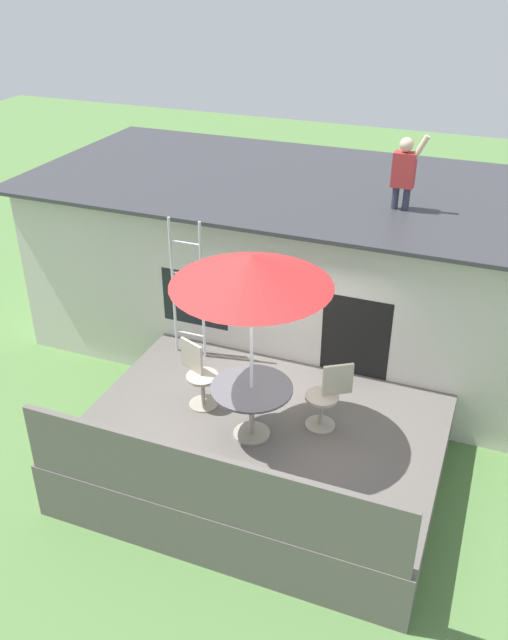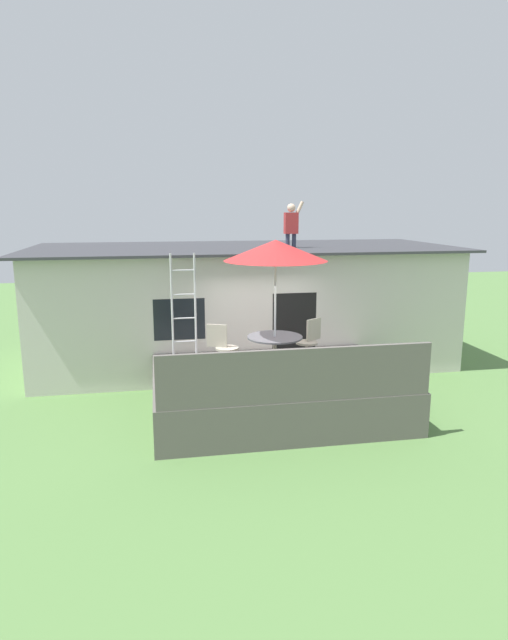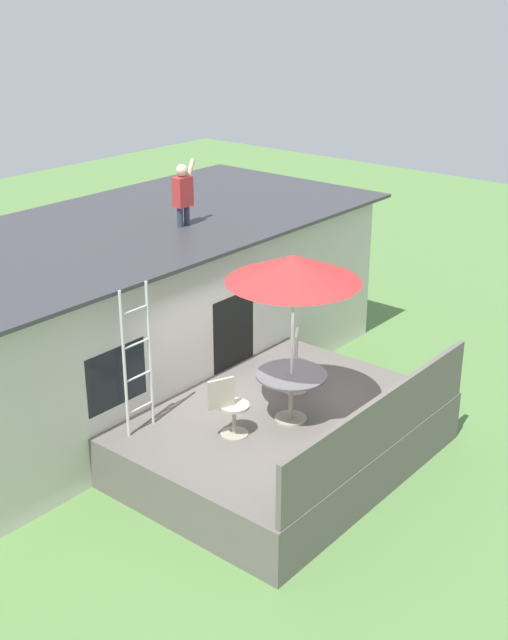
{
  "view_description": "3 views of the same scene",
  "coord_description": "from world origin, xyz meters",
  "px_view_note": "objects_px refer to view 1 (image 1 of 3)",
  "views": [
    {
      "loc": [
        2.5,
        -6.62,
        6.38
      ],
      "look_at": [
        -0.58,
        1.17,
        1.65
      ],
      "focal_mm": 37.72,
      "sensor_mm": 36.0,
      "label": 1
    },
    {
      "loc": [
        -2.2,
        -9.79,
        3.92
      ],
      "look_at": [
        -0.31,
        0.48,
        1.71
      ],
      "focal_mm": 30.14,
      "sensor_mm": 36.0,
      "label": 2
    },
    {
      "loc": [
        -8.61,
        -6.64,
        6.76
      ],
      "look_at": [
        0.35,
        0.78,
        1.99
      ],
      "focal_mm": 46.14,
      "sensor_mm": 36.0,
      "label": 3
    }
  ],
  "objects_px": {
    "step_ladder": "(188,290)",
    "patio_chair_left": "(199,375)",
    "patio_chair_right": "(327,396)",
    "patio_table": "(252,398)",
    "patio_umbrella": "(251,270)",
    "person_figure": "(405,169)"
  },
  "relations": [
    {
      "from": "patio_umbrella",
      "to": "patio_chair_right",
      "type": "relative_size",
      "value": 2.76
    },
    {
      "from": "person_figure",
      "to": "patio_table",
      "type": "bearing_deg",
      "value": -109.2
    },
    {
      "from": "patio_table",
      "to": "step_ladder",
      "type": "distance_m",
      "value": 2.25
    },
    {
      "from": "patio_table",
      "to": "patio_umbrella",
      "type": "bearing_deg",
      "value": 53.13
    },
    {
      "from": "step_ladder",
      "to": "patio_chair_left",
      "type": "xyz_separation_m",
      "value": [
        0.68,
        -1.1,
        -0.64
      ]
    },
    {
      "from": "step_ladder",
      "to": "person_figure",
      "type": "bearing_deg",
      "value": 31.63
    },
    {
      "from": "step_ladder",
      "to": "patio_chair_right",
      "type": "xyz_separation_m",
      "value": [
        2.44,
        -0.94,
        -0.64
      ]
    },
    {
      "from": "patio_umbrella",
      "to": "person_figure",
      "type": "relative_size",
      "value": 2.29
    },
    {
      "from": "person_figure",
      "to": "patio_chair_left",
      "type": "xyz_separation_m",
      "value": [
        -2.02,
        -2.77,
        -2.3
      ]
    },
    {
      "from": "patio_table",
      "to": "patio_umbrella",
      "type": "distance_m",
      "value": 1.76
    },
    {
      "from": "patio_table",
      "to": "patio_umbrella",
      "type": "relative_size",
      "value": 0.41
    },
    {
      "from": "person_figure",
      "to": "patio_chair_left",
      "type": "relative_size",
      "value": 1.21
    },
    {
      "from": "patio_umbrella",
      "to": "patio_chair_right",
      "type": "distance_m",
      "value": 2.14
    },
    {
      "from": "patio_chair_left",
      "to": "patio_chair_right",
      "type": "relative_size",
      "value": 1.0
    },
    {
      "from": "patio_chair_left",
      "to": "patio_chair_right",
      "type": "bearing_deg",
      "value": 27.86
    },
    {
      "from": "patio_table",
      "to": "patio_chair_left",
      "type": "bearing_deg",
      "value": 157.43
    },
    {
      "from": "patio_table",
      "to": "person_figure",
      "type": "relative_size",
      "value": 0.94
    },
    {
      "from": "person_figure",
      "to": "patio_chair_left",
      "type": "distance_m",
      "value": 4.13
    },
    {
      "from": "patio_chair_right",
      "to": "step_ladder",
      "type": "bearing_deg",
      "value": -54.29
    },
    {
      "from": "step_ladder",
      "to": "person_figure",
      "type": "xyz_separation_m",
      "value": [
        2.7,
        1.67,
        1.66
      ]
    },
    {
      "from": "step_ladder",
      "to": "patio_chair_right",
      "type": "bearing_deg",
      "value": -21.02
    },
    {
      "from": "patio_table",
      "to": "step_ladder",
      "type": "xyz_separation_m",
      "value": [
        -1.61,
        1.49,
        0.51
      ]
    }
  ]
}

